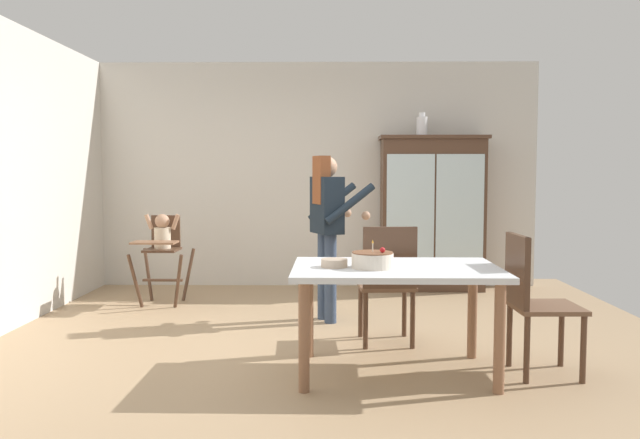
{
  "coord_description": "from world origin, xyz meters",
  "views": [
    {
      "loc": [
        0.17,
        -5.04,
        1.37
      ],
      "look_at": [
        0.08,
        0.7,
        0.95
      ],
      "focal_mm": 35.42,
      "sensor_mm": 36.0,
      "label": 1
    }
  ],
  "objects_px": {
    "birthday_cake": "(373,260)",
    "dining_chair_right_end": "(531,294)",
    "dining_chair_far_side": "(388,277)",
    "high_chair_with_toddler": "(162,242)",
    "adult_person": "(328,217)",
    "ceramic_vase": "(422,126)",
    "dining_table": "(396,281)",
    "serving_bowl": "(334,263)",
    "china_cabinet": "(432,213)"
  },
  "relations": [
    {
      "from": "birthday_cake",
      "to": "high_chair_with_toddler",
      "type": "bearing_deg",
      "value": 130.98
    },
    {
      "from": "adult_person",
      "to": "ceramic_vase",
      "type": "bearing_deg",
      "value": -56.98
    },
    {
      "from": "serving_bowl",
      "to": "high_chair_with_toddler",
      "type": "bearing_deg",
      "value": 127.68
    },
    {
      "from": "ceramic_vase",
      "to": "dining_chair_right_end",
      "type": "height_order",
      "value": "ceramic_vase"
    },
    {
      "from": "dining_table",
      "to": "birthday_cake",
      "type": "bearing_deg",
      "value": -156.82
    },
    {
      "from": "birthday_cake",
      "to": "dining_chair_right_end",
      "type": "height_order",
      "value": "dining_chair_right_end"
    },
    {
      "from": "adult_person",
      "to": "dining_chair_right_end",
      "type": "height_order",
      "value": "adult_person"
    },
    {
      "from": "birthday_cake",
      "to": "ceramic_vase",
      "type": "bearing_deg",
      "value": 76.32
    },
    {
      "from": "high_chair_with_toddler",
      "to": "china_cabinet",
      "type": "bearing_deg",
      "value": 17.43
    },
    {
      "from": "ceramic_vase",
      "to": "high_chair_with_toddler",
      "type": "relative_size",
      "value": 0.28
    },
    {
      "from": "adult_person",
      "to": "dining_table",
      "type": "xyz_separation_m",
      "value": [
        0.47,
        -1.54,
        -0.32
      ]
    },
    {
      "from": "ceramic_vase",
      "to": "dining_table",
      "type": "relative_size",
      "value": 0.19
    },
    {
      "from": "birthday_cake",
      "to": "dining_chair_far_side",
      "type": "bearing_deg",
      "value": 77.14
    },
    {
      "from": "high_chair_with_toddler",
      "to": "dining_chair_right_end",
      "type": "xyz_separation_m",
      "value": [
        3.12,
        -2.29,
        -0.1
      ]
    },
    {
      "from": "high_chair_with_toddler",
      "to": "birthday_cake",
      "type": "bearing_deg",
      "value": -48.19
    },
    {
      "from": "dining_chair_far_side",
      "to": "serving_bowl",
      "type": "bearing_deg",
      "value": 55.99
    },
    {
      "from": "adult_person",
      "to": "serving_bowl",
      "type": "bearing_deg",
      "value": 158.79
    },
    {
      "from": "adult_person",
      "to": "birthday_cake",
      "type": "distance_m",
      "value": 1.65
    },
    {
      "from": "china_cabinet",
      "to": "birthday_cake",
      "type": "distance_m",
      "value": 3.36
    },
    {
      "from": "high_chair_with_toddler",
      "to": "dining_table",
      "type": "distance_m",
      "value": 3.17
    },
    {
      "from": "ceramic_vase",
      "to": "serving_bowl",
      "type": "xyz_separation_m",
      "value": [
        -1.04,
        -3.19,
        -1.16
      ]
    },
    {
      "from": "ceramic_vase",
      "to": "adult_person",
      "type": "distance_m",
      "value": 2.18
    },
    {
      "from": "dining_chair_far_side",
      "to": "dining_chair_right_end",
      "type": "relative_size",
      "value": 1.0
    },
    {
      "from": "birthday_cake",
      "to": "china_cabinet",
      "type": "bearing_deg",
      "value": 74.14
    },
    {
      "from": "serving_bowl",
      "to": "dining_chair_right_end",
      "type": "bearing_deg",
      "value": 0.95
    },
    {
      "from": "ceramic_vase",
      "to": "high_chair_with_toddler",
      "type": "distance_m",
      "value": 3.22
    },
    {
      "from": "high_chair_with_toddler",
      "to": "adult_person",
      "type": "distance_m",
      "value": 1.91
    },
    {
      "from": "adult_person",
      "to": "dining_chair_far_side",
      "type": "bearing_deg",
      "value": -173.61
    },
    {
      "from": "ceramic_vase",
      "to": "serving_bowl",
      "type": "bearing_deg",
      "value": -108.09
    },
    {
      "from": "dining_chair_right_end",
      "to": "ceramic_vase",
      "type": "bearing_deg",
      "value": 4.0
    },
    {
      "from": "serving_bowl",
      "to": "birthday_cake",
      "type": "bearing_deg",
      "value": -8.63
    },
    {
      "from": "serving_bowl",
      "to": "dining_chair_right_end",
      "type": "xyz_separation_m",
      "value": [
        1.34,
        0.02,
        -0.21
      ]
    },
    {
      "from": "birthday_cake",
      "to": "dining_chair_right_end",
      "type": "distance_m",
      "value": 1.11
    },
    {
      "from": "high_chair_with_toddler",
      "to": "dining_chair_far_side",
      "type": "relative_size",
      "value": 0.99
    },
    {
      "from": "birthday_cake",
      "to": "serving_bowl",
      "type": "height_order",
      "value": "birthday_cake"
    },
    {
      "from": "high_chair_with_toddler",
      "to": "adult_person",
      "type": "xyz_separation_m",
      "value": [
        1.73,
        -0.74,
        0.31
      ]
    },
    {
      "from": "high_chair_with_toddler",
      "to": "serving_bowl",
      "type": "xyz_separation_m",
      "value": [
        1.78,
        -2.31,
        0.11
      ]
    },
    {
      "from": "ceramic_vase",
      "to": "dining_chair_far_side",
      "type": "height_order",
      "value": "ceramic_vase"
    },
    {
      "from": "adult_person",
      "to": "dining_chair_right_end",
      "type": "xyz_separation_m",
      "value": [
        1.38,
        -1.55,
        -0.41
      ]
    },
    {
      "from": "ceramic_vase",
      "to": "dining_table",
      "type": "bearing_deg",
      "value": -101.16
    },
    {
      "from": "ceramic_vase",
      "to": "high_chair_with_toddler",
      "type": "height_order",
      "value": "ceramic_vase"
    },
    {
      "from": "ceramic_vase",
      "to": "high_chair_with_toddler",
      "type": "bearing_deg",
      "value": -162.62
    },
    {
      "from": "birthday_cake",
      "to": "dining_chair_far_side",
      "type": "xyz_separation_m",
      "value": [
        0.17,
        0.76,
        -0.24
      ]
    },
    {
      "from": "dining_table",
      "to": "birthday_cake",
      "type": "distance_m",
      "value": 0.23
    },
    {
      "from": "high_chair_with_toddler",
      "to": "dining_chair_far_side",
      "type": "height_order",
      "value": "dining_chair_far_side"
    },
    {
      "from": "dining_chair_far_side",
      "to": "dining_table",
      "type": "bearing_deg",
      "value": 85.83
    },
    {
      "from": "china_cabinet",
      "to": "ceramic_vase",
      "type": "distance_m",
      "value": 1.02
    },
    {
      "from": "china_cabinet",
      "to": "serving_bowl",
      "type": "height_order",
      "value": "china_cabinet"
    },
    {
      "from": "adult_person",
      "to": "birthday_cake",
      "type": "bearing_deg",
      "value": 167.72
    },
    {
      "from": "dining_table",
      "to": "dining_chair_right_end",
      "type": "height_order",
      "value": "dining_chair_right_end"
    }
  ]
}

